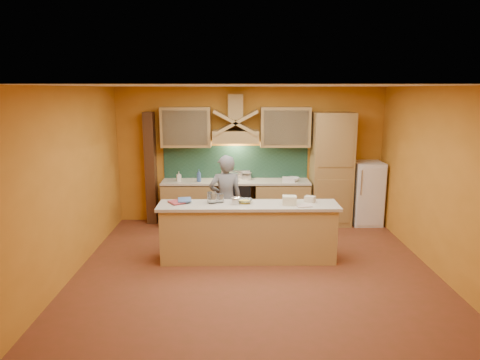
{
  "coord_description": "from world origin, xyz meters",
  "views": [
    {
      "loc": [
        -0.3,
        -6.32,
        2.76
      ],
      "look_at": [
        -0.23,
        0.9,
        1.21
      ],
      "focal_mm": 32.0,
      "sensor_mm": 36.0,
      "label": 1
    }
  ],
  "objects_px": {
    "fridge": "(367,193)",
    "kitchen_scale": "(235,202)",
    "stove": "(236,203)",
    "mixing_bowl": "(245,201)",
    "person": "(226,200)"
  },
  "relations": [
    {
      "from": "person",
      "to": "stove",
      "type": "bearing_deg",
      "value": -107.9
    },
    {
      "from": "fridge",
      "to": "person",
      "type": "relative_size",
      "value": 0.8
    },
    {
      "from": "mixing_bowl",
      "to": "kitchen_scale",
      "type": "bearing_deg",
      "value": -150.64
    },
    {
      "from": "stove",
      "to": "kitchen_scale",
      "type": "distance_m",
      "value": 1.98
    },
    {
      "from": "fridge",
      "to": "mixing_bowl",
      "type": "relative_size",
      "value": 5.23
    },
    {
      "from": "fridge",
      "to": "stove",
      "type": "bearing_deg",
      "value": 180.0
    },
    {
      "from": "fridge",
      "to": "person",
      "type": "distance_m",
      "value": 3.11
    },
    {
      "from": "person",
      "to": "kitchen_scale",
      "type": "bearing_deg",
      "value": 93.78
    },
    {
      "from": "kitchen_scale",
      "to": "person",
      "type": "bearing_deg",
      "value": 109.07
    },
    {
      "from": "stove",
      "to": "mixing_bowl",
      "type": "relative_size",
      "value": 3.62
    },
    {
      "from": "fridge",
      "to": "mixing_bowl",
      "type": "height_order",
      "value": "fridge"
    },
    {
      "from": "kitchen_scale",
      "to": "mixing_bowl",
      "type": "distance_m",
      "value": 0.17
    },
    {
      "from": "fridge",
      "to": "kitchen_scale",
      "type": "height_order",
      "value": "fridge"
    },
    {
      "from": "stove",
      "to": "mixing_bowl",
      "type": "xyz_separation_m",
      "value": [
        0.14,
        -1.82,
        0.53
      ]
    },
    {
      "from": "fridge",
      "to": "kitchen_scale",
      "type": "relative_size",
      "value": 12.25
    }
  ]
}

